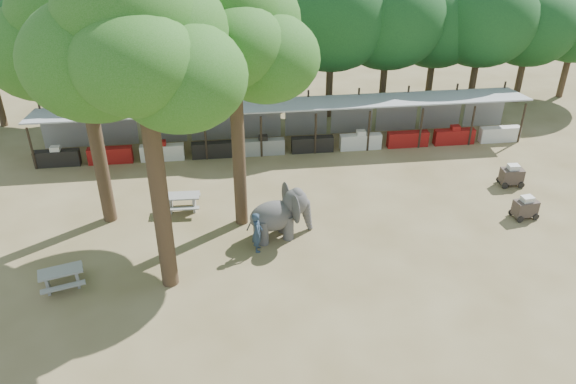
{
  "coord_description": "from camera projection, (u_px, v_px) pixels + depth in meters",
  "views": [
    {
      "loc": [
        -3.63,
        -15.68,
        13.98
      ],
      "look_at": [
        -1.0,
        5.0,
        2.0
      ],
      "focal_mm": 35.0,
      "sensor_mm": 36.0,
      "label": 1
    }
  ],
  "objects": [
    {
      "name": "cart_back",
      "position": [
        512.0,
        175.0,
        28.4
      ],
      "size": [
        1.21,
        0.82,
        1.15
      ],
      "rotation": [
        0.0,
        0.0,
        -0.04
      ],
      "color": "#362C26",
      "rests_on": "ground"
    },
    {
      "name": "yard_tree_center",
      "position": [
        136.0,
        47.0,
        17.47
      ],
      "size": [
        7.1,
        6.9,
        12.04
      ],
      "color": "#332316",
      "rests_on": "ground"
    },
    {
      "name": "elephant",
      "position": [
        281.0,
        214.0,
        24.18
      ],
      "size": [
        3.01,
        2.23,
        2.24
      ],
      "rotation": [
        0.0,
        0.0,
        0.22
      ],
      "color": "#413F3F",
      "rests_on": "ground"
    },
    {
      "name": "picnic_table_near",
      "position": [
        62.0,
        276.0,
        21.39
      ],
      "size": [
        1.95,
        1.83,
        0.81
      ],
      "rotation": [
        0.0,
        0.0,
        0.28
      ],
      "color": "gray",
      "rests_on": "ground"
    },
    {
      "name": "yard_tree_left",
      "position": [
        75.0,
        40.0,
        21.95
      ],
      "size": [
        7.1,
        6.9,
        11.02
      ],
      "color": "#332316",
      "rests_on": "ground"
    },
    {
      "name": "vendor_stalls",
      "position": [
        286.0,
        127.0,
        32.17
      ],
      "size": [
        28.0,
        2.99,
        2.8
      ],
      "color": "#96999E",
      "rests_on": "ground"
    },
    {
      "name": "cart_front",
      "position": [
        525.0,
        207.0,
        25.74
      ],
      "size": [
        1.23,
        0.9,
        1.11
      ],
      "rotation": [
        0.0,
        0.0,
        0.14
      ],
      "color": "#362C26",
      "rests_on": "ground"
    },
    {
      "name": "yard_tree_back",
      "position": [
        229.0,
        33.0,
        21.57
      ],
      "size": [
        7.1,
        6.9,
        11.36
      ],
      "color": "#332316",
      "rests_on": "ground"
    },
    {
      "name": "ground",
      "position": [
        332.0,
        303.0,
        20.85
      ],
      "size": [
        100.0,
        100.0,
        0.0
      ],
      "primitive_type": "plane",
      "color": "brown",
      "rests_on": "ground"
    },
    {
      "name": "backdrop_trees",
      "position": [
        275.0,
        29.0,
        34.44
      ],
      "size": [
        46.46,
        5.95,
        8.33
      ],
      "color": "#332316",
      "rests_on": "ground"
    },
    {
      "name": "picnic_table_far",
      "position": [
        182.0,
        200.0,
        26.29
      ],
      "size": [
        1.69,
        1.53,
        0.82
      ],
      "rotation": [
        0.0,
        0.0,
        -0.03
      ],
      "color": "gray",
      "rests_on": "ground"
    },
    {
      "name": "handler",
      "position": [
        257.0,
        232.0,
        23.33
      ],
      "size": [
        0.47,
        0.68,
        1.82
      ],
      "primitive_type": "imported",
      "rotation": [
        0.0,
        0.0,
        1.51
      ],
      "color": "#26384C",
      "rests_on": "ground"
    }
  ]
}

